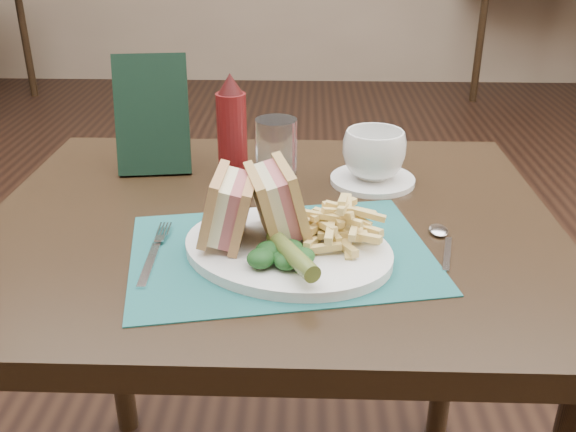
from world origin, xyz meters
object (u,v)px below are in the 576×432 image
(table_main, at_px, (273,399))
(placemat, at_px, (281,253))
(drinking_glass, at_px, (276,157))
(coffee_cup, at_px, (374,154))
(check_presenter, at_px, (152,115))
(sandwich_half_a, at_px, (214,207))
(ketchup_bottle, at_px, (232,125))
(table_bg_right, at_px, (524,38))
(saucer, at_px, (372,180))
(plate, at_px, (287,249))
(sandwich_half_b, at_px, (263,202))

(table_main, relative_size, placemat, 2.15)
(drinking_glass, bearing_deg, coffee_cup, 16.42)
(check_presenter, bearing_deg, sandwich_half_a, -71.78)
(drinking_glass, relative_size, ketchup_bottle, 0.70)
(table_bg_right, distance_m, coffee_cup, 3.92)
(drinking_glass, height_order, ketchup_bottle, ketchup_bottle)
(saucer, xyz_separation_m, ketchup_bottle, (-0.25, 0.04, 0.09))
(coffee_cup, relative_size, check_presenter, 0.51)
(placemat, xyz_separation_m, drinking_glass, (-0.02, 0.22, 0.06))
(placemat, distance_m, drinking_glass, 0.23)
(plate, relative_size, saucer, 2.00)
(coffee_cup, bearing_deg, table_bg_right, 68.85)
(table_main, bearing_deg, placemat, -79.59)
(drinking_glass, bearing_deg, sandwich_half_a, -109.70)
(table_main, bearing_deg, coffee_cup, 39.54)
(saucer, bearing_deg, coffee_cup, 0.00)
(placemat, relative_size, ketchup_bottle, 2.25)
(placemat, distance_m, sandwich_half_a, 0.12)
(placemat, bearing_deg, table_bg_right, 68.23)
(plate, xyz_separation_m, saucer, (0.14, 0.27, -0.00))
(coffee_cup, relative_size, ketchup_bottle, 0.59)
(plate, xyz_separation_m, coffee_cup, (0.14, 0.27, 0.04))
(plate, bearing_deg, placemat, 173.10)
(sandwich_half_a, height_order, saucer, sandwich_half_a)
(check_presenter, bearing_deg, sandwich_half_b, -61.61)
(sandwich_half_a, relative_size, coffee_cup, 0.94)
(table_main, relative_size, coffee_cup, 8.18)
(table_bg_right, height_order, sandwich_half_a, sandwich_half_a)
(coffee_cup, bearing_deg, ketchup_bottle, 171.85)
(placemat, xyz_separation_m, sandwich_half_b, (-0.03, 0.02, 0.07))
(sandwich_half_b, bearing_deg, placemat, -47.37)
(table_main, xyz_separation_m, table_bg_right, (1.58, 3.78, 0.00))
(plate, bearing_deg, sandwich_half_b, 171.63)
(table_main, height_order, ketchup_bottle, ketchup_bottle)
(saucer, bearing_deg, ketchup_bottle, 171.85)
(sandwich_half_b, bearing_deg, table_bg_right, 53.23)
(table_main, relative_size, drinking_glass, 6.92)
(sandwich_half_a, bearing_deg, placemat, -0.76)
(table_bg_right, bearing_deg, saucer, -111.15)
(sandwich_half_a, bearing_deg, coffee_cup, 48.44)
(sandwich_half_a, relative_size, sandwich_half_b, 0.95)
(plate, height_order, saucer, plate)
(sandwich_half_b, height_order, ketchup_bottle, ketchup_bottle)
(plate, distance_m, drinking_glass, 0.23)
(sandwich_half_b, bearing_deg, check_presenter, 111.53)
(table_bg_right, relative_size, plate, 3.00)
(placemat, distance_m, plate, 0.01)
(sandwich_half_b, bearing_deg, plate, -46.86)
(saucer, distance_m, drinking_glass, 0.19)
(plate, height_order, sandwich_half_a, sandwich_half_a)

